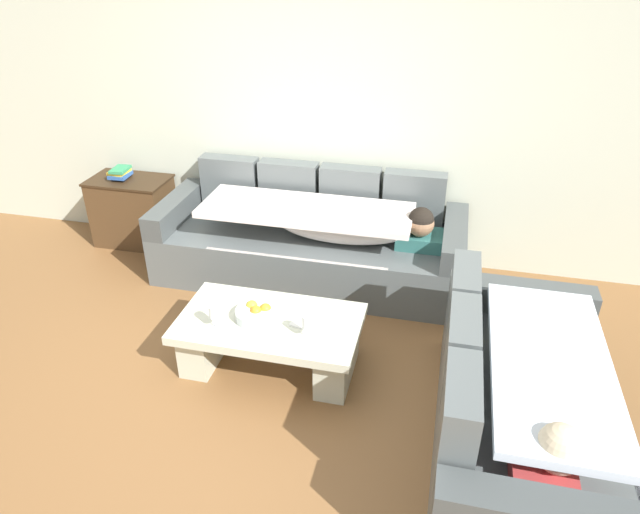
% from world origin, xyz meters
% --- Properties ---
extents(ground_plane, '(14.00, 14.00, 0.00)m').
position_xyz_m(ground_plane, '(0.00, 0.00, 0.00)').
color(ground_plane, brown).
extents(back_wall, '(9.00, 0.10, 2.70)m').
position_xyz_m(back_wall, '(0.00, 2.15, 1.35)').
color(back_wall, beige).
rests_on(back_wall, ground_plane).
extents(couch_along_wall, '(2.54, 0.92, 0.88)m').
position_xyz_m(couch_along_wall, '(0.23, 1.63, 0.33)').
color(couch_along_wall, '#535A5B').
rests_on(couch_along_wall, ground_plane).
extents(couch_near_window, '(0.92, 1.86, 0.88)m').
position_xyz_m(couch_near_window, '(1.79, -0.02, 0.33)').
color(couch_near_window, '#535A5B').
rests_on(couch_near_window, ground_plane).
extents(coffee_table, '(1.20, 0.68, 0.38)m').
position_xyz_m(coffee_table, '(0.23, 0.40, 0.24)').
color(coffee_table, beige).
rests_on(coffee_table, ground_plane).
extents(fruit_bowl, '(0.28, 0.28, 0.10)m').
position_xyz_m(fruit_bowl, '(0.14, 0.40, 0.42)').
color(fruit_bowl, silver).
rests_on(fruit_bowl, coffee_table).
extents(wine_glass_near_left, '(0.07, 0.07, 0.17)m').
position_xyz_m(wine_glass_near_left, '(-0.08, 0.24, 0.50)').
color(wine_glass_near_left, silver).
rests_on(wine_glass_near_left, coffee_table).
extents(wine_glass_near_right, '(0.07, 0.07, 0.17)m').
position_xyz_m(wine_glass_near_right, '(0.52, 0.27, 0.50)').
color(wine_glass_near_right, silver).
rests_on(wine_glass_near_right, coffee_table).
extents(open_magazine, '(0.32, 0.27, 0.01)m').
position_xyz_m(open_magazine, '(0.53, 0.43, 0.39)').
color(open_magazine, white).
rests_on(open_magazine, coffee_table).
extents(side_cabinet, '(0.72, 0.44, 0.64)m').
position_xyz_m(side_cabinet, '(-1.58, 1.85, 0.32)').
color(side_cabinet, '#4B331D').
rests_on(side_cabinet, ground_plane).
extents(book_stack_on_cabinet, '(0.17, 0.21, 0.10)m').
position_xyz_m(book_stack_on_cabinet, '(-1.64, 1.85, 0.69)').
color(book_stack_on_cabinet, black).
rests_on(book_stack_on_cabinet, side_cabinet).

